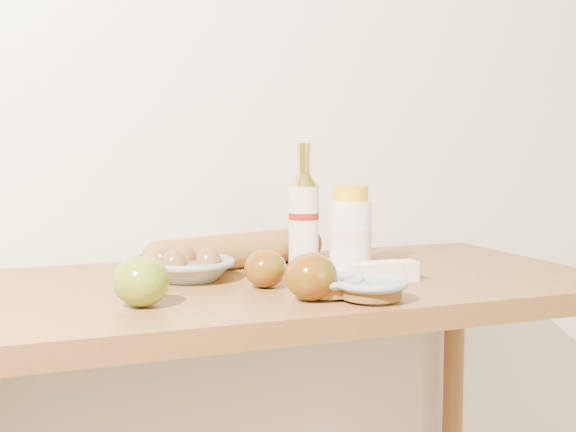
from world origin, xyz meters
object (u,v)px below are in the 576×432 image
at_px(table, 282,343).
at_px(cream_bottle, 350,231).
at_px(bourbon_bottle, 304,217).
at_px(egg_bowl, 188,266).
at_px(baguette, 238,251).

bearing_deg(table, cream_bottle, 16.79).
bearing_deg(bourbon_bottle, cream_bottle, -54.52).
xyz_separation_m(table, bourbon_bottle, (0.09, 0.11, 0.23)).
distance_m(cream_bottle, egg_bowl, 0.33).
bearing_deg(cream_bottle, baguette, 150.70).
height_order(bourbon_bottle, baguette, bourbon_bottle).
distance_m(table, baguette, 0.22).
height_order(table, cream_bottle, cream_bottle).
bearing_deg(egg_bowl, table, -17.12).
distance_m(table, egg_bowl, 0.23).
bearing_deg(baguette, cream_bottle, -40.31).
height_order(cream_bottle, baguette, cream_bottle).
bearing_deg(bourbon_bottle, table, -147.41).
bearing_deg(bourbon_bottle, egg_bowl, 173.93).
height_order(egg_bowl, baguette, baguette).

